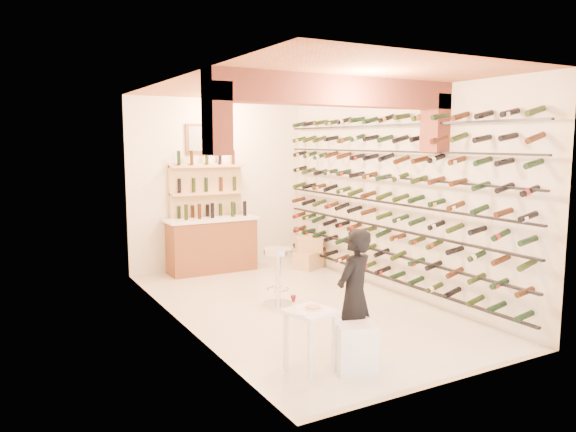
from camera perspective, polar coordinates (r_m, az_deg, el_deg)
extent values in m
plane|color=beige|center=(8.24, 1.03, -9.25)|extent=(6.00, 6.00, 0.00)
cube|color=silver|center=(10.61, -7.14, 3.31)|extent=(3.50, 0.02, 3.20)
cube|color=silver|center=(5.56, 16.83, -0.91)|extent=(3.50, 0.02, 3.20)
cube|color=silver|center=(7.20, -11.06, 1.18)|extent=(0.02, 6.00, 3.20)
cube|color=silver|center=(8.93, 10.82, 2.42)|extent=(0.02, 6.00, 3.20)
cube|color=#AB613C|center=(7.92, 1.09, 13.49)|extent=(3.50, 6.00, 0.02)
cube|color=#9F4B37|center=(7.06, 5.28, 12.70)|extent=(3.50, 0.35, 0.36)
cube|color=#9F4B37|center=(6.26, -7.35, 9.92)|extent=(0.24, 0.35, 0.80)
cube|color=#9F4B37|center=(8.07, 14.96, 9.21)|extent=(0.24, 0.35, 0.80)
cube|color=black|center=(9.05, 9.82, -6.17)|extent=(0.06, 5.70, 0.03)
cube|color=black|center=(8.96, 9.88, -3.68)|extent=(0.06, 5.70, 0.03)
cube|color=black|center=(8.89, 9.94, -1.15)|extent=(0.06, 5.70, 0.03)
cube|color=black|center=(8.84, 10.00, 1.41)|extent=(0.06, 5.70, 0.03)
cube|color=black|center=(8.81, 10.06, 4.00)|extent=(0.06, 5.70, 0.03)
cube|color=black|center=(8.79, 10.12, 6.60)|extent=(0.06, 5.70, 0.03)
cube|color=black|center=(8.79, 10.18, 9.21)|extent=(0.06, 5.70, 0.03)
cube|color=brown|center=(10.32, -7.85, -3.09)|extent=(1.60, 0.55, 0.96)
cube|color=white|center=(10.24, -7.90, -0.32)|extent=(1.70, 0.62, 0.05)
cube|color=tan|center=(10.49, -8.44, -0.06)|extent=(1.40, 0.10, 2.00)
cube|color=tan|center=(10.48, -8.18, -3.10)|extent=(1.40, 0.28, 0.04)
cube|color=tan|center=(10.40, -8.24, -0.39)|extent=(1.40, 0.28, 0.04)
cube|color=tan|center=(10.35, -8.29, 2.35)|extent=(1.40, 0.28, 0.04)
cube|color=tan|center=(10.31, -8.34, 5.11)|extent=(1.40, 0.28, 0.04)
cube|color=brown|center=(10.44, -8.69, 7.88)|extent=(0.70, 0.04, 0.55)
cube|color=#99998C|center=(10.42, -8.65, 7.89)|extent=(0.60, 0.01, 0.45)
cube|color=white|center=(5.85, 2.33, -9.86)|extent=(0.55, 0.55, 0.04)
cube|color=white|center=(5.71, 2.34, -13.79)|extent=(0.04, 0.04, 0.61)
cube|color=white|center=(5.96, 4.87, -12.87)|extent=(0.04, 0.04, 0.61)
cube|color=white|center=(5.96, -0.24, -12.87)|extent=(0.04, 0.04, 0.61)
cube|color=white|center=(6.20, 2.29, -12.04)|extent=(0.04, 0.04, 0.61)
cylinder|color=white|center=(5.88, 2.61, -9.49)|extent=(0.21, 0.21, 0.01)
cylinder|color=#BF7266|center=(5.87, 2.61, -9.35)|extent=(0.16, 0.16, 0.02)
cube|color=white|center=(5.68, 1.52, -10.11)|extent=(0.15, 0.15, 0.01)
cylinder|color=white|center=(5.89, 0.56, -9.51)|extent=(0.06, 0.06, 0.00)
cylinder|color=white|center=(5.87, 0.56, -9.12)|extent=(0.01, 0.01, 0.08)
cone|color=#5B0714|center=(5.86, 0.56, -8.54)|extent=(0.06, 0.06, 0.07)
cube|color=white|center=(6.03, 6.92, -13.22)|extent=(0.52, 0.52, 0.51)
imported|color=black|center=(6.13, 6.85, -8.10)|extent=(0.63, 0.54, 1.47)
cylinder|color=silver|center=(8.27, -1.04, -9.05)|extent=(0.44, 0.44, 0.03)
cylinder|color=silver|center=(8.17, -1.05, -6.44)|extent=(0.09, 0.09, 0.77)
cylinder|color=silver|center=(8.08, -1.06, -3.65)|extent=(0.42, 0.42, 0.08)
torus|color=silver|center=(8.21, -1.05, -7.55)|extent=(0.33, 0.33, 0.03)
cube|color=tan|center=(10.55, 2.16, -4.56)|extent=(0.64, 0.56, 0.32)
cube|color=tan|center=(10.49, 2.17, -2.96)|extent=(0.57, 0.49, 0.28)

